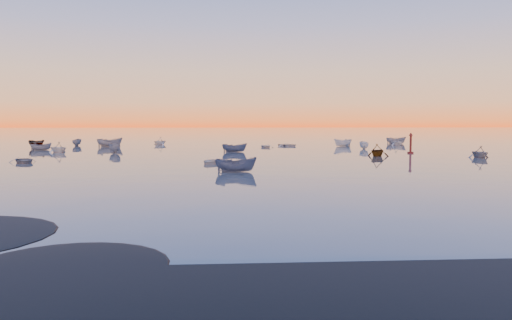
{
  "coord_description": "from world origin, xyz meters",
  "views": [
    {
      "loc": [
        -4.26,
        -17.63,
        4.27
      ],
      "look_at": [
        -1.21,
        28.0,
        0.81
      ],
      "focal_mm": 35.0,
      "sensor_mm": 36.0,
      "label": 1
    }
  ],
  "objects": [
    {
      "name": "ground",
      "position": [
        0.0,
        100.0,
        0.0
      ],
      "size": [
        600.0,
        600.0,
        0.0
      ],
      "primitive_type": "plane",
      "color": "slate",
      "rests_on": "ground"
    },
    {
      "name": "mud_lobes",
      "position": [
        0.0,
        -1.0,
        0.01
      ],
      "size": [
        140.0,
        6.0,
        0.07
      ],
      "primitive_type": null,
      "color": "black",
      "rests_on": "ground"
    },
    {
      "name": "moored_fleet",
      "position": [
        0.0,
        53.0,
        0.0
      ],
      "size": [
        124.0,
        58.0,
        1.2
      ],
      "primitive_type": null,
      "color": "silver",
      "rests_on": "ground"
    },
    {
      "name": "boat_near_left",
      "position": [
        -25.27,
        36.43,
        0.0
      ],
      "size": [
        3.97,
        3.09,
        0.92
      ],
      "primitive_type": "imported",
      "rotation": [
        0.0,
        0.0,
        0.49
      ],
      "color": "slate",
      "rests_on": "ground"
    },
    {
      "name": "boat_near_center",
      "position": [
        -3.13,
        25.31,
        0.0
      ],
      "size": [
        1.73,
        3.71,
        1.26
      ],
      "primitive_type": "imported",
      "rotation": [
        0.0,
        0.0,
        1.52
      ],
      "color": "#374A6A",
      "rests_on": "ground"
    },
    {
      "name": "boat_near_right",
      "position": [
        26.83,
        40.68,
        0.0
      ],
      "size": [
        3.35,
        1.89,
        1.11
      ],
      "primitive_type": "imported",
      "rotation": [
        0.0,
        0.0,
        3.29
      ],
      "color": "slate",
      "rests_on": "ground"
    },
    {
      "name": "channel_marker",
      "position": [
        21.73,
        49.77,
        1.18
      ],
      "size": [
        0.84,
        0.84,
        2.98
      ],
      "color": "#3F0D0D",
      "rests_on": "ground"
    }
  ]
}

